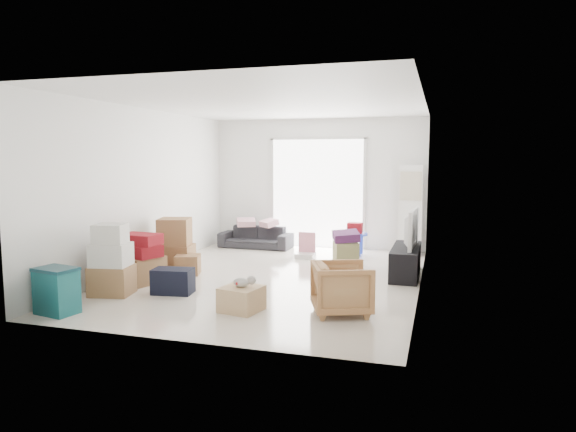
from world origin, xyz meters
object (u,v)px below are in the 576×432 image
(armchair, at_px, (342,286))
(kids_table, at_px, (355,232))
(television, at_px, (406,243))
(tv_console, at_px, (406,261))
(ac_tower, at_px, (411,210))
(ottoman, at_px, (346,253))
(sofa, at_px, (256,234))
(wood_crate, at_px, (242,299))
(storage_bins, at_px, (57,291))

(armchair, bearing_deg, kids_table, -14.06)
(television, relative_size, armchair, 1.51)
(tv_console, bearing_deg, ac_tower, 91.48)
(television, distance_m, ottoman, 1.28)
(television, height_order, sofa, television)
(kids_table, bearing_deg, ac_tower, 20.80)
(ac_tower, bearing_deg, ottoman, -127.66)
(tv_console, height_order, ottoman, tv_console)
(ottoman, bearing_deg, kids_table, 89.72)
(tv_console, relative_size, wood_crate, 3.10)
(storage_bins, bearing_deg, ac_tower, 53.60)
(ac_tower, distance_m, tv_console, 2.04)
(television, bearing_deg, sofa, 63.90)
(ottoman, xyz_separation_m, kids_table, (0.00, 0.94, 0.25))
(television, bearing_deg, armchair, 168.33)
(sofa, bearing_deg, armchair, -56.21)
(sofa, xyz_separation_m, kids_table, (2.14, -0.24, 0.15))
(tv_console, height_order, armchair, armchair)
(ottoman, bearing_deg, sofa, 150.98)
(television, xyz_separation_m, wood_crate, (-1.81, -2.55, -0.38))
(storage_bins, bearing_deg, television, 40.15)
(armchair, bearing_deg, tv_console, -35.65)
(television, xyz_separation_m, armchair, (-0.60, -2.31, -0.19))
(television, bearing_deg, ac_tower, 4.41)
(ac_tower, xyz_separation_m, sofa, (-3.16, -0.15, -0.58))
(sofa, bearing_deg, ottoman, -27.75)
(tv_console, height_order, wood_crate, tv_console)
(sofa, bearing_deg, storage_bins, -96.47)
(ac_tower, bearing_deg, kids_table, -159.20)
(sofa, distance_m, kids_table, 2.16)
(ac_tower, xyz_separation_m, storage_bins, (-3.85, -5.22, -0.59))
(tv_console, distance_m, kids_table, 1.89)
(television, bearing_deg, ottoman, 63.87)
(ottoman, bearing_deg, storage_bins, -125.96)
(armchair, height_order, ottoman, armchair)
(tv_console, relative_size, armchair, 2.04)
(ac_tower, relative_size, ottoman, 4.35)
(television, bearing_deg, tv_console, 0.00)
(sofa, relative_size, kids_table, 2.41)
(sofa, bearing_deg, kids_table, -5.11)
(sofa, height_order, wood_crate, sofa)
(tv_console, distance_m, wood_crate, 3.12)
(ac_tower, xyz_separation_m, ottoman, (-1.03, -1.33, -0.67))
(tv_console, distance_m, storage_bins, 5.10)
(ac_tower, xyz_separation_m, television, (0.05, -1.93, -0.34))
(ottoman, bearing_deg, tv_console, -29.06)
(sofa, distance_m, storage_bins, 5.12)
(tv_console, relative_size, kids_table, 2.22)
(television, bearing_deg, wood_crate, 147.57)
(armchair, height_order, kids_table, armchair)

